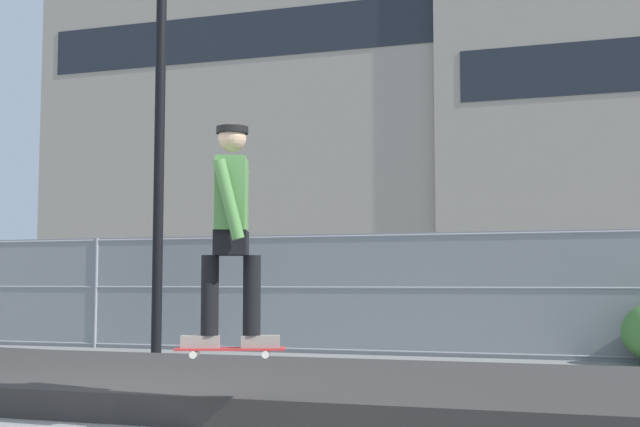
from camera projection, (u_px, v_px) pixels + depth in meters
name	position (u px, v px, depth m)	size (l,w,h in m)	color
gravel_berm	(215.00, 384.00, 8.08)	(13.57, 3.41, 0.24)	#33302D
skateboard	(230.00, 349.00, 6.08)	(0.82, 0.44, 0.07)	#B22D2D
skater	(231.00, 221.00, 6.15)	(0.71, 0.62, 1.66)	gray
chain_fence	(349.00, 293.00, 12.80)	(26.92, 0.06, 1.85)	gray
street_lamp	(161.00, 54.00, 13.04)	(0.44, 0.44, 7.62)	black
parked_car_near	(89.00, 295.00, 16.72)	(4.49, 2.13, 1.66)	#566B4C
library_building	(294.00, 105.00, 48.44)	(27.14, 10.39, 22.76)	#9E9384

